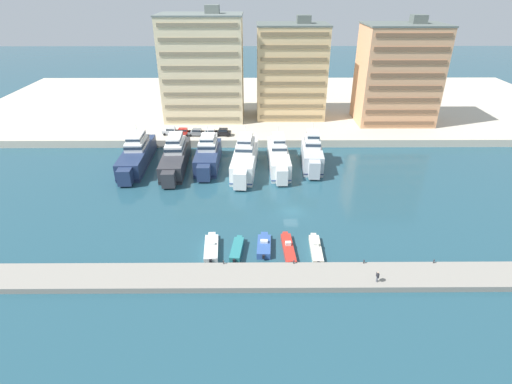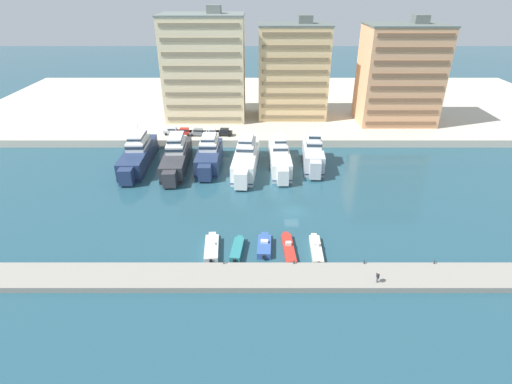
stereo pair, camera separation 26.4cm
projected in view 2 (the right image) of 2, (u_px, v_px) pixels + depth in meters
name	position (u px, v px, depth m)	size (l,w,h in m)	color
ground_plane	(291.00, 211.00, 70.98)	(400.00, 400.00, 0.00)	#234C5B
quay_promenade	(275.00, 104.00, 128.22)	(180.00, 70.00, 1.88)	beige
pier_dock	(302.00, 277.00, 54.53)	(120.00, 5.32, 0.86)	gray
yacht_navy_far_left	(137.00, 154.00, 87.49)	(5.40, 21.56, 8.56)	navy
yacht_charcoal_left	(176.00, 156.00, 86.72)	(5.43, 21.43, 8.50)	#333338
yacht_navy_mid_left	(208.00, 155.00, 87.36)	(4.94, 17.40, 8.28)	navy
yacht_white_center_left	(245.00, 158.00, 85.62)	(5.97, 21.11, 8.81)	white
yacht_white_center	(279.00, 156.00, 86.74)	(4.43, 19.86, 8.45)	white
yacht_silver_center_right	(312.00, 154.00, 86.82)	(4.84, 15.24, 9.25)	silver
motorboat_white_far_left	(211.00, 248.00, 60.39)	(2.38, 7.31, 1.36)	white
motorboat_teal_left	(237.00, 249.00, 59.94)	(2.07, 6.31, 1.08)	teal
motorboat_blue_mid_left	(264.00, 246.00, 60.79)	(2.27, 6.30, 1.43)	#33569E
motorboat_red_center_left	(288.00, 248.00, 60.46)	(1.90, 8.23, 1.27)	red
motorboat_cream_center	(315.00, 249.00, 60.27)	(1.77, 7.66, 1.34)	beige
car_silver_far_left	(171.00, 131.00, 100.09)	(4.22, 2.18, 1.80)	#B7BCC1
car_red_left	(183.00, 132.00, 99.63)	(4.18, 2.09, 1.80)	red
car_grey_mid_left	(197.00, 132.00, 99.39)	(4.23, 2.19, 1.80)	slate
car_white_center_left	(210.00, 132.00, 99.28)	(4.11, 1.93, 1.80)	white
car_black_center	(223.00, 132.00, 99.45)	(4.20, 2.13, 1.80)	black
apartment_block_far_left	(204.00, 68.00, 107.02)	(21.69, 13.89, 28.98)	beige
apartment_block_left	(292.00, 72.00, 108.83)	(18.80, 12.51, 26.53)	#E0BC84
apartment_block_mid_left	(399.00, 75.00, 104.38)	(20.22, 13.69, 26.95)	tan
pedestrian_near_edge	(377.00, 276.00, 52.56)	(0.31, 0.63, 1.65)	#4C515B
bollard_west	(223.00, 262.00, 56.28)	(0.20, 0.20, 0.61)	#2D2D33
bollard_west_mid	(293.00, 262.00, 56.30)	(0.20, 0.20, 0.61)	#2D2D33
bollard_east_mid	(363.00, 262.00, 56.31)	(0.20, 0.20, 0.61)	#2D2D33
bollard_east	(434.00, 262.00, 56.33)	(0.20, 0.20, 0.61)	#2D2D33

